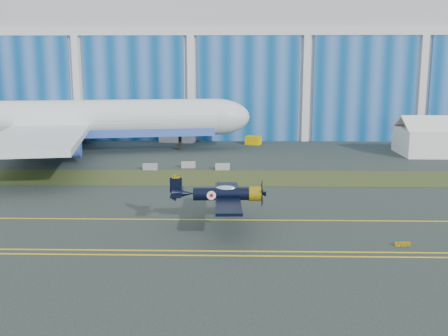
{
  "coord_description": "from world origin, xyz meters",
  "views": [
    {
      "loc": [
        8.77,
        -52.0,
        13.89
      ],
      "look_at": [
        7.47,
        1.76,
        3.64
      ],
      "focal_mm": 42.0,
      "sensor_mm": 36.0,
      "label": 1
    }
  ],
  "objects_px": {
    "jetliner": "(59,78)",
    "tug": "(253,140)",
    "tent": "(443,135)",
    "shipping_container": "(177,135)",
    "warbird": "(222,194)"
  },
  "relations": [
    {
      "from": "jetliner",
      "to": "shipping_container",
      "type": "distance_m",
      "value": 24.73
    },
    {
      "from": "tug",
      "to": "shipping_container",
      "type": "bearing_deg",
      "value": -169.67
    },
    {
      "from": "warbird",
      "to": "tug",
      "type": "height_order",
      "value": "warbird"
    },
    {
      "from": "tent",
      "to": "tug",
      "type": "height_order",
      "value": "tent"
    },
    {
      "from": "jetliner",
      "to": "tent",
      "type": "relative_size",
      "value": 5.82
    },
    {
      "from": "jetliner",
      "to": "shipping_container",
      "type": "relative_size",
      "value": 12.4
    },
    {
      "from": "jetliner",
      "to": "tug",
      "type": "height_order",
      "value": "jetliner"
    },
    {
      "from": "tent",
      "to": "tug",
      "type": "xyz_separation_m",
      "value": [
        -30.51,
        10.72,
        -2.43
      ]
    },
    {
      "from": "tent",
      "to": "shipping_container",
      "type": "distance_m",
      "value": 47.04
    },
    {
      "from": "warbird",
      "to": "shipping_container",
      "type": "xyz_separation_m",
      "value": [
        -10.05,
        54.5,
        -1.62
      ]
    },
    {
      "from": "tent",
      "to": "shipping_container",
      "type": "relative_size",
      "value": 2.13
    },
    {
      "from": "warbird",
      "to": "tug",
      "type": "xyz_separation_m",
      "value": [
        4.39,
        51.5,
        -2.26
      ]
    },
    {
      "from": "jetliner",
      "to": "tug",
      "type": "xyz_separation_m",
      "value": [
        32.19,
        10.26,
        -11.62
      ]
    },
    {
      "from": "tug",
      "to": "jetliner",
      "type": "bearing_deg",
      "value": -140.27
    },
    {
      "from": "warbird",
      "to": "tent",
      "type": "distance_m",
      "value": 53.68
    }
  ]
}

